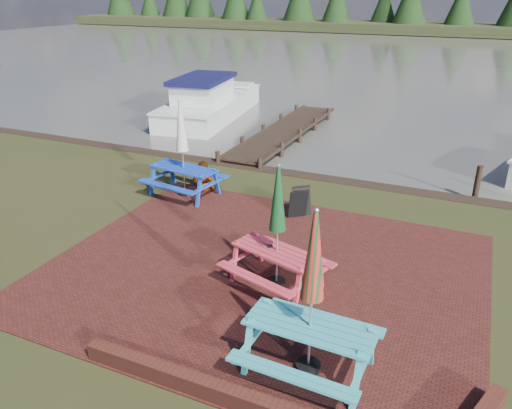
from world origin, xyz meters
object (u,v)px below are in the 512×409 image
object	(u,v)px
chalkboard	(300,202)
boat_jetty	(209,104)
picnic_table_blue	(183,163)
person	(203,162)
picnic_table_red	(277,246)
jetty	(284,132)
picnic_table_teal	(311,319)

from	to	relation	value
chalkboard	boat_jetty	distance (m)	12.15
picnic_table_blue	boat_jetty	bearing A→B (deg)	123.36
chalkboard	picnic_table_blue	bearing A→B (deg)	140.13
chalkboard	person	world-z (taller)	person
picnic_table_red	picnic_table_blue	size ratio (longest dim) A/B	0.93
picnic_table_red	chalkboard	distance (m)	3.40
picnic_table_blue	jetty	size ratio (longest dim) A/B	0.30
picnic_table_red	chalkboard	world-z (taller)	picnic_table_red
picnic_table_blue	chalkboard	world-z (taller)	picnic_table_blue
boat_jetty	person	size ratio (longest dim) A/B	4.50
boat_jetty	chalkboard	bearing A→B (deg)	-57.62
chalkboard	picnic_table_teal	bearing A→B (deg)	-107.59
chalkboard	boat_jetty	size ratio (longest dim) A/B	0.10
chalkboard	person	size ratio (longest dim) A/B	0.45
chalkboard	jetty	bearing A→B (deg)	75.65
picnic_table_teal	boat_jetty	xyz separation A→B (m)	(-9.90, 14.67, -0.50)
picnic_table_teal	picnic_table_red	xyz separation A→B (m)	(-1.39, 2.10, -0.08)
picnic_table_teal	boat_jetty	distance (m)	17.70
picnic_table_red	person	world-z (taller)	picnic_table_red
picnic_table_blue	person	bearing A→B (deg)	67.09
chalkboard	jetty	distance (m)	8.03
picnic_table_red	boat_jetty	distance (m)	15.19
picnic_table_red	person	bearing A→B (deg)	151.67
picnic_table_blue	boat_jetty	size ratio (longest dim) A/B	0.34
picnic_table_blue	boat_jetty	xyz separation A→B (m)	(-4.26, 9.19, -0.49)
boat_jetty	person	distance (m)	9.80
boat_jetty	picnic_table_red	bearing A→B (deg)	-63.73
picnic_table_blue	chalkboard	size ratio (longest dim) A/B	3.44
picnic_table_teal	jetty	size ratio (longest dim) A/B	0.31
picnic_table_blue	chalkboard	bearing A→B (deg)	7.12
picnic_table_red	jetty	xyz separation A→B (m)	(-3.96, 10.62, -0.79)
picnic_table_teal	picnic_table_red	world-z (taller)	picnic_table_teal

